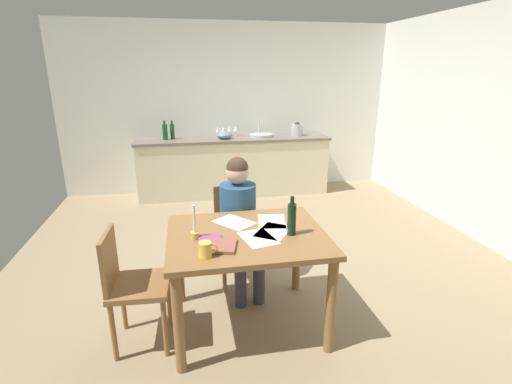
{
  "coord_description": "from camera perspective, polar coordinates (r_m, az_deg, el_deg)",
  "views": [
    {
      "loc": [
        -0.74,
        -3.56,
        1.91
      ],
      "look_at": [
        -0.13,
        -0.36,
        0.85
      ],
      "focal_mm": 26.69,
      "sensor_mm": 36.0,
      "label": 1
    }
  ],
  "objects": [
    {
      "name": "wall_back",
      "position": [
        6.23,
        -3.94,
        12.34
      ],
      "size": [
        5.2,
        0.12,
        2.6
      ],
      "primitive_type": "cube",
      "color": "silver",
      "rests_on": "ground"
    },
    {
      "name": "mixing_bowl",
      "position": [
        5.83,
        -4.78,
        8.49
      ],
      "size": [
        0.23,
        0.23,
        0.11
      ],
      "primitive_type": "ellipsoid",
      "color": "#668C99",
      "rests_on": "kitchen_counter"
    },
    {
      "name": "book_magazine",
      "position": [
        2.68,
        -6.94,
        -7.15
      ],
      "size": [
        0.16,
        0.16,
        0.02
      ],
      "primitive_type": "cube",
      "rotation": [
        0.0,
        0.0,
        0.01
      ],
      "color": "#90407C",
      "rests_on": "dining_table"
    },
    {
      "name": "wine_bottle_on_table",
      "position": [
        2.73,
        5.38,
        -3.98
      ],
      "size": [
        0.06,
        0.06,
        0.29
      ],
      "color": "black",
      "rests_on": "dining_table"
    },
    {
      "name": "kitchen_counter",
      "position": [
        6.02,
        -3.35,
        3.95
      ],
      "size": [
        2.96,
        0.64,
        0.9
      ],
      "color": "beige",
      "rests_on": "ground"
    },
    {
      "name": "wine_glass_back_left",
      "position": [
        6.05,
        -4.93,
        9.35
      ],
      "size": [
        0.07,
        0.07,
        0.15
      ],
      "color": "silver",
      "rests_on": "kitchen_counter"
    },
    {
      "name": "stovetop_kettle",
      "position": [
        6.13,
        6.18,
        9.33
      ],
      "size": [
        0.18,
        0.18,
        0.22
      ],
      "color": "#B7BABF",
      "rests_on": "kitchen_counter"
    },
    {
      "name": "candlestick",
      "position": [
        2.71,
        -9.15,
        -5.59
      ],
      "size": [
        0.06,
        0.06,
        0.25
      ],
      "color": "gold",
      "rests_on": "dining_table"
    },
    {
      "name": "paper_bill",
      "position": [
        2.71,
        0.31,
        -6.9
      ],
      "size": [
        0.27,
        0.34,
        0.0
      ],
      "primitive_type": "cube",
      "rotation": [
        0.0,
        0.0,
        0.23
      ],
      "color": "white",
      "rests_on": "dining_table"
    },
    {
      "name": "book_cookery",
      "position": [
        2.58,
        -5.09,
        -8.03
      ],
      "size": [
        0.23,
        0.25,
        0.02
      ],
      "primitive_type": "cube",
      "rotation": [
        0.0,
        0.0,
        -0.23
      ],
      "color": "#935342",
      "rests_on": "dining_table"
    },
    {
      "name": "wall_right",
      "position": [
        4.92,
        32.55,
        8.1
      ],
      "size": [
        0.12,
        5.2,
        2.6
      ],
      "primitive_type": "cube",
      "color": "silver",
      "rests_on": "ground"
    },
    {
      "name": "paper_receipt",
      "position": [
        3.0,
        2.37,
        -4.4
      ],
      "size": [
        0.26,
        0.33,
        0.0
      ],
      "primitive_type": "cube",
      "rotation": [
        0.0,
        0.0,
        -0.17
      ],
      "color": "white",
      "rests_on": "dining_table"
    },
    {
      "name": "sink_unit",
      "position": [
        6.0,
        0.75,
        8.52
      ],
      "size": [
        0.36,
        0.36,
        0.24
      ],
      "color": "#B2B7BC",
      "rests_on": "kitchen_counter"
    },
    {
      "name": "paper_envelope",
      "position": [
        2.82,
        2.61,
        -5.88
      ],
      "size": [
        0.34,
        0.36,
        0.0
      ],
      "primitive_type": "cube",
      "rotation": [
        0.0,
        0.0,
        -0.6
      ],
      "color": "white",
      "rests_on": "dining_table"
    },
    {
      "name": "wine_glass_back_right",
      "position": [
        6.04,
        -5.73,
        9.32
      ],
      "size": [
        0.07,
        0.07,
        0.15
      ],
      "color": "silver",
      "rests_on": "kitchen_counter"
    },
    {
      "name": "paper_letter",
      "position": [
        2.98,
        -3.29,
        -4.54
      ],
      "size": [
        0.35,
        0.36,
        0.0
      ],
      "primitive_type": "cube",
      "rotation": [
        0.0,
        0.0,
        0.68
      ],
      "color": "white",
      "rests_on": "dining_table"
    },
    {
      "name": "wine_glass_by_kettle",
      "position": [
        6.06,
        -4.0,
        9.39
      ],
      "size": [
        0.07,
        0.07,
        0.15
      ],
      "color": "silver",
      "rests_on": "kitchen_counter"
    },
    {
      "name": "dining_table",
      "position": [
        2.83,
        -1.36,
        -8.4
      ],
      "size": [
        1.14,
        0.94,
        0.77
      ],
      "color": "olive",
      "rests_on": "ground"
    },
    {
      "name": "bottle_oil",
      "position": [
        5.88,
        -13.49,
        8.81
      ],
      "size": [
        0.08,
        0.08,
        0.28
      ],
      "color": "#194C23",
      "rests_on": "kitchen_counter"
    },
    {
      "name": "chair_at_table",
      "position": [
        3.53,
        -2.96,
        -5.5
      ],
      "size": [
        0.44,
        0.44,
        0.89
      ],
      "color": "olive",
      "rests_on": "ground"
    },
    {
      "name": "ground_plane",
      "position": [
        4.11,
        0.91,
        -9.96
      ],
      "size": [
        5.2,
        5.2,
        0.04
      ],
      "primitive_type": "cube",
      "color": "#937F60"
    },
    {
      "name": "coffee_mug",
      "position": [
        2.45,
        -7.55,
        -8.54
      ],
      "size": [
        0.12,
        0.08,
        0.1
      ],
      "color": "#F2CC4C",
      "rests_on": "dining_table"
    },
    {
      "name": "person_seated",
      "position": [
        3.33,
        -2.44,
        -3.69
      ],
      "size": [
        0.36,
        0.61,
        1.19
      ],
      "color": "navy",
      "rests_on": "ground"
    },
    {
      "name": "wine_glass_near_sink",
      "position": [
        6.07,
        -3.08,
        9.42
      ],
      "size": [
        0.07,
        0.07,
        0.15
      ],
      "color": "silver",
      "rests_on": "kitchen_counter"
    },
    {
      "name": "bottle_vinegar",
      "position": [
        5.91,
        -12.43,
        8.91
      ],
      "size": [
        0.06,
        0.06,
        0.28
      ],
      "color": "#194C23",
      "rests_on": "kitchen_counter"
    },
    {
      "name": "chair_side_empty",
      "position": [
        2.85,
        -18.3,
        -12.82
      ],
      "size": [
        0.42,
        0.42,
        0.87
      ],
      "color": "olive",
      "rests_on": "ground"
    }
  ]
}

